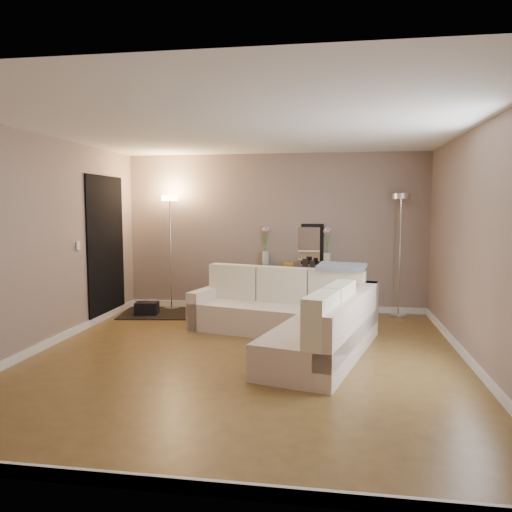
# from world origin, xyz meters

# --- Properties ---
(floor) EXTENTS (5.00, 5.50, 0.01)m
(floor) POSITION_xyz_m (0.00, 0.00, -0.01)
(floor) COLOR brown
(floor) RESTS_ON ground
(ceiling) EXTENTS (5.00, 5.50, 0.01)m
(ceiling) POSITION_xyz_m (0.00, 0.00, 2.60)
(ceiling) COLOR white
(ceiling) RESTS_ON ground
(wall_back) EXTENTS (5.00, 0.02, 2.60)m
(wall_back) POSITION_xyz_m (0.00, 2.76, 1.30)
(wall_back) COLOR gray
(wall_back) RESTS_ON ground
(wall_front) EXTENTS (5.00, 0.02, 2.60)m
(wall_front) POSITION_xyz_m (0.00, -2.76, 1.30)
(wall_front) COLOR gray
(wall_front) RESTS_ON ground
(wall_left) EXTENTS (0.02, 5.50, 2.60)m
(wall_left) POSITION_xyz_m (-2.51, 0.00, 1.30)
(wall_left) COLOR gray
(wall_left) RESTS_ON ground
(wall_right) EXTENTS (0.02, 5.50, 2.60)m
(wall_right) POSITION_xyz_m (2.51, 0.00, 1.30)
(wall_right) COLOR gray
(wall_right) RESTS_ON ground
(baseboard_back) EXTENTS (5.00, 0.03, 0.10)m
(baseboard_back) POSITION_xyz_m (0.00, 2.73, 0.05)
(baseboard_back) COLOR white
(baseboard_back) RESTS_ON ground
(baseboard_front) EXTENTS (5.00, 0.03, 0.10)m
(baseboard_front) POSITION_xyz_m (0.00, -2.73, 0.05)
(baseboard_front) COLOR white
(baseboard_front) RESTS_ON ground
(baseboard_left) EXTENTS (0.03, 5.50, 0.10)m
(baseboard_left) POSITION_xyz_m (-2.48, 0.00, 0.05)
(baseboard_left) COLOR white
(baseboard_left) RESTS_ON ground
(baseboard_right) EXTENTS (0.03, 5.50, 0.10)m
(baseboard_right) POSITION_xyz_m (2.48, 0.00, 0.05)
(baseboard_right) COLOR white
(baseboard_right) RESTS_ON ground
(doorway) EXTENTS (0.02, 1.20, 2.20)m
(doorway) POSITION_xyz_m (-2.48, 1.70, 1.10)
(doorway) COLOR black
(doorway) RESTS_ON ground
(switch_plate) EXTENTS (0.02, 0.08, 0.12)m
(switch_plate) POSITION_xyz_m (-2.48, 0.85, 1.20)
(switch_plate) COLOR white
(switch_plate) RESTS_ON ground
(sectional_sofa) EXTENTS (2.64, 2.95, 0.88)m
(sectional_sofa) POSITION_xyz_m (0.50, 0.77, 0.33)
(sectional_sofa) COLOR beige
(sectional_sofa) RESTS_ON floor
(throw_blanket) EXTENTS (0.69, 0.49, 0.08)m
(throw_blanket) POSITION_xyz_m (1.09, 1.25, 0.93)
(throw_blanket) COLOR #7F8EA3
(throw_blanket) RESTS_ON sectional_sofa
(console_table) EXTENTS (1.24, 0.48, 0.75)m
(console_table) POSITION_xyz_m (0.29, 2.62, 0.42)
(console_table) COLOR black
(console_table) RESTS_ON floor
(leaning_mirror) EXTENTS (0.86, 0.15, 0.67)m
(leaning_mirror) POSITION_xyz_m (0.39, 2.77, 1.11)
(leaning_mirror) COLOR black
(leaning_mirror) RESTS_ON console_table
(table_decor) EXTENTS (0.51, 0.15, 0.12)m
(table_decor) POSITION_xyz_m (0.37, 2.59, 0.80)
(table_decor) COLOR orange
(table_decor) RESTS_ON console_table
(flower_vase_left) EXTENTS (0.14, 0.13, 0.64)m
(flower_vase_left) POSITION_xyz_m (-0.14, 2.68, 1.04)
(flower_vase_left) COLOR silver
(flower_vase_left) RESTS_ON console_table
(flower_vase_right) EXTENTS (0.14, 0.13, 0.64)m
(flower_vase_right) POSITION_xyz_m (0.88, 2.55, 1.04)
(flower_vase_right) COLOR silver
(flower_vase_right) RESTS_ON console_table
(floor_lamp_lit) EXTENTS (0.30, 0.30, 1.91)m
(floor_lamp_lit) POSITION_xyz_m (-1.71, 2.49, 1.35)
(floor_lamp_lit) COLOR silver
(floor_lamp_lit) RESTS_ON floor
(floor_lamp_unlit) EXTENTS (0.33, 0.33, 1.93)m
(floor_lamp_unlit) POSITION_xyz_m (2.01, 2.48, 1.37)
(floor_lamp_unlit) COLOR silver
(floor_lamp_unlit) RESTS_ON floor
(charcoal_rug) EXTENTS (1.36, 1.09, 0.02)m
(charcoal_rug) POSITION_xyz_m (-1.77, 2.11, 0.01)
(charcoal_rug) COLOR black
(charcoal_rug) RESTS_ON floor
(black_bag) EXTENTS (0.38, 0.29, 0.23)m
(black_bag) POSITION_xyz_m (-1.95, 1.98, 0.10)
(black_bag) COLOR black
(black_bag) RESTS_ON charcoal_rug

